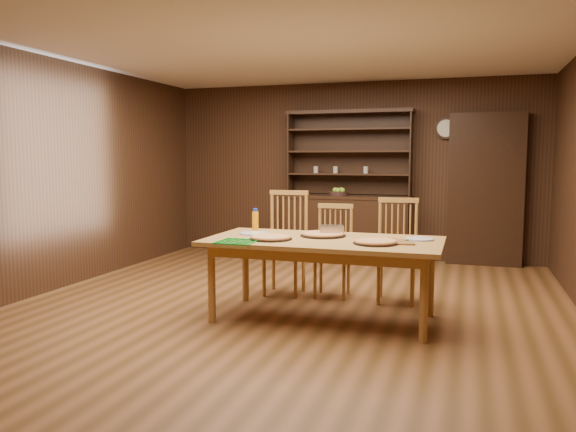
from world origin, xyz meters
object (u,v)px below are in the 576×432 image
(chair_left, at_px, (286,239))
(chair_right, at_px, (397,247))
(dining_table, at_px, (323,247))
(chair_center, at_px, (334,247))
(china_hutch, at_px, (347,219))
(juice_bottle, at_px, (255,220))

(chair_left, relative_size, chair_right, 1.05)
(dining_table, distance_m, chair_center, 0.94)
(china_hutch, bearing_deg, chair_right, -65.71)
(chair_center, bearing_deg, china_hutch, 95.91)
(china_hutch, xyz_separation_m, chair_left, (-0.22, -2.21, 0.01))
(china_hutch, height_order, chair_left, china_hutch)
(chair_left, bearing_deg, chair_center, 1.13)
(chair_center, distance_m, chair_right, 0.68)
(juice_bottle, bearing_deg, chair_left, 74.28)
(dining_table, xyz_separation_m, juice_bottle, (-0.80, 0.34, 0.18))
(china_hutch, distance_m, juice_bottle, 2.80)
(chair_left, distance_m, juice_bottle, 0.62)
(china_hutch, height_order, dining_table, china_hutch)
(chair_left, bearing_deg, dining_table, -55.49)
(chair_right, height_order, juice_bottle, chair_right)
(china_hutch, bearing_deg, dining_table, -82.13)
(dining_table, distance_m, juice_bottle, 0.89)
(chair_center, bearing_deg, chair_left, -179.43)
(dining_table, bearing_deg, china_hutch, 97.87)
(chair_left, bearing_deg, chair_right, -0.81)
(juice_bottle, bearing_deg, chair_right, 22.45)
(chair_left, relative_size, chair_center, 1.14)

